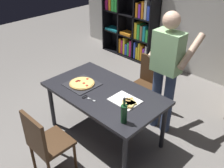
# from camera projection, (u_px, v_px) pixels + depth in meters

# --- Properties ---
(ground_plane) EXTENTS (12.00, 12.00, 0.00)m
(ground_plane) POSITION_uv_depth(u_px,v_px,m) (105.00, 135.00, 3.73)
(ground_plane) COLOR gray
(back_wall) EXTENTS (6.40, 0.10, 2.80)m
(back_wall) POSITION_uv_depth(u_px,v_px,m) (207.00, 6.00, 4.61)
(back_wall) COLOR silver
(back_wall) RESTS_ON ground_plane
(dining_table) EXTENTS (1.60, 0.92, 0.75)m
(dining_table) POSITION_uv_depth(u_px,v_px,m) (104.00, 96.00, 3.38)
(dining_table) COLOR #232328
(dining_table) RESTS_ON ground_plane
(chair_near_camera) EXTENTS (0.42, 0.42, 0.90)m
(chair_near_camera) POSITION_uv_depth(u_px,v_px,m) (44.00, 141.00, 2.89)
(chair_near_camera) COLOR #472D19
(chair_near_camera) RESTS_ON ground_plane
(chair_far_side) EXTENTS (0.42, 0.42, 0.90)m
(chair_far_side) POSITION_uv_depth(u_px,v_px,m) (147.00, 81.00, 4.05)
(chair_far_side) COLOR #472D19
(chair_far_side) RESTS_ON ground_plane
(bookshelf) EXTENTS (1.40, 0.35, 1.95)m
(bookshelf) POSITION_uv_depth(u_px,v_px,m) (132.00, 17.00, 5.65)
(bookshelf) COLOR black
(bookshelf) RESTS_ON ground_plane
(person_serving_pizza) EXTENTS (0.55, 0.54, 1.75)m
(person_serving_pizza) POSITION_uv_depth(u_px,v_px,m) (166.00, 68.00, 3.39)
(person_serving_pizza) COLOR #38476B
(person_serving_pizza) RESTS_ON ground_plane
(pepperoni_pizza_on_tray) EXTENTS (0.40, 0.40, 0.04)m
(pepperoni_pizza_on_tray) POSITION_uv_depth(u_px,v_px,m) (82.00, 84.00, 3.49)
(pepperoni_pizza_on_tray) COLOR #2D2D33
(pepperoni_pizza_on_tray) RESTS_ON dining_table
(pizza_slices_on_towel) EXTENTS (0.36, 0.29, 0.03)m
(pizza_slices_on_towel) POSITION_uv_depth(u_px,v_px,m) (127.00, 102.00, 3.12)
(pizza_slices_on_towel) COLOR white
(pizza_slices_on_towel) RESTS_ON dining_table
(wine_bottle) EXTENTS (0.07, 0.07, 0.32)m
(wine_bottle) POSITION_uv_depth(u_px,v_px,m) (124.00, 113.00, 2.75)
(wine_bottle) COLOR #194723
(wine_bottle) RESTS_ON dining_table
(kitchen_scissors) EXTENTS (0.20, 0.09, 0.01)m
(kitchen_scissors) POSITION_uv_depth(u_px,v_px,m) (87.00, 98.00, 3.21)
(kitchen_scissors) COLOR silver
(kitchen_scissors) RESTS_ON dining_table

